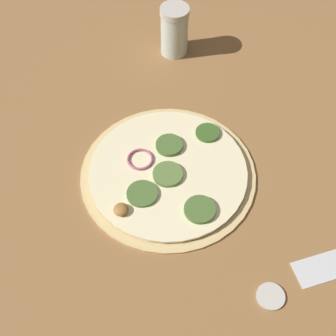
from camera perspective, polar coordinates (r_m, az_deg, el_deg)
name	(u,v)px	position (r m, az deg, el deg)	size (l,w,h in m)	color
ground_plane	(168,175)	(0.74, 0.00, -0.80)	(3.00, 3.00, 0.00)	olive
pizza	(168,173)	(0.74, 0.01, -0.57)	(0.28, 0.28, 0.02)	#D6B77A
spice_jar	(174,30)	(0.91, 0.79, 16.42)	(0.05, 0.05, 0.10)	silver
loose_cap	(271,296)	(0.66, 12.43, -14.98)	(0.04, 0.04, 0.01)	beige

